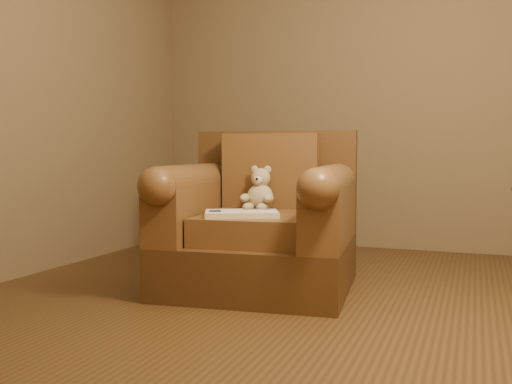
% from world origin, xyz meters
% --- Properties ---
extents(floor, '(4.00, 4.00, 0.00)m').
position_xyz_m(floor, '(0.00, 0.00, 0.00)').
color(floor, '#50351B').
rests_on(floor, ground).
extents(armchair, '(1.20, 1.15, 0.98)m').
position_xyz_m(armchair, '(-0.40, 0.26, 0.38)').
color(armchair, '#4B3019').
rests_on(armchair, floor).
extents(teddy_bear, '(0.21, 0.24, 0.29)m').
position_xyz_m(teddy_bear, '(-0.44, 0.35, 0.58)').
color(teddy_bear, tan).
rests_on(teddy_bear, armchair).
extents(guidebook, '(0.49, 0.40, 0.03)m').
position_xyz_m(guidebook, '(-0.41, -0.01, 0.49)').
color(guidebook, beige).
rests_on(guidebook, armchair).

